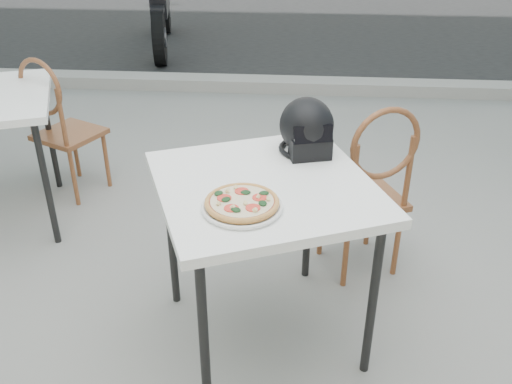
# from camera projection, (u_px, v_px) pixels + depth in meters

# --- Properties ---
(ground) EXTENTS (80.00, 80.00, 0.00)m
(ground) POSITION_uv_depth(u_px,v_px,m) (264.00, 270.00, 3.22)
(ground) COLOR gray
(ground) RESTS_ON ground
(street_asphalt) EXTENTS (30.00, 8.00, 0.00)m
(street_asphalt) POSITION_uv_depth(u_px,v_px,m) (292.00, 7.00, 9.28)
(street_asphalt) COLOR black
(street_asphalt) RESTS_ON ground
(curb) EXTENTS (30.00, 0.25, 0.12)m
(curb) POSITION_uv_depth(u_px,v_px,m) (283.00, 85.00, 5.79)
(curb) COLOR gray
(curb) RESTS_ON ground
(cafe_table_main) EXTENTS (1.14, 1.14, 0.83)m
(cafe_table_main) POSITION_uv_depth(u_px,v_px,m) (265.00, 198.00, 2.42)
(cafe_table_main) COLOR white
(cafe_table_main) RESTS_ON ground
(plate) EXTENTS (0.32, 0.32, 0.02)m
(plate) POSITION_uv_depth(u_px,v_px,m) (242.00, 207.00, 2.19)
(plate) COLOR white
(plate) RESTS_ON cafe_table_main
(pizza) EXTENTS (0.34, 0.34, 0.04)m
(pizza) POSITION_uv_depth(u_px,v_px,m) (242.00, 202.00, 2.18)
(pizza) COLOR tan
(pizza) RESTS_ON plate
(helmet) EXTENTS (0.31, 0.31, 0.26)m
(helmet) POSITION_uv_depth(u_px,v_px,m) (307.00, 129.00, 2.58)
(helmet) COLOR black
(helmet) RESTS_ON cafe_table_main
(cafe_chair_main) EXTENTS (0.51, 0.51, 1.01)m
(cafe_chair_main) POSITION_uv_depth(u_px,v_px,m) (371.00, 183.00, 2.94)
(cafe_chair_main) COLOR brown
(cafe_chair_main) RESTS_ON ground
(cafe_chair_side) EXTENTS (0.51, 0.51, 0.99)m
(cafe_chair_side) POSITION_uv_depth(u_px,v_px,m) (58.00, 120.00, 3.70)
(cafe_chair_side) COLOR brown
(cafe_chair_side) RESTS_ON ground
(motorcycle) EXTENTS (0.62, 2.11, 1.06)m
(motorcycle) POSITION_uv_depth(u_px,v_px,m) (161.00, 10.00, 6.99)
(motorcycle) COLOR black
(motorcycle) RESTS_ON street_asphalt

